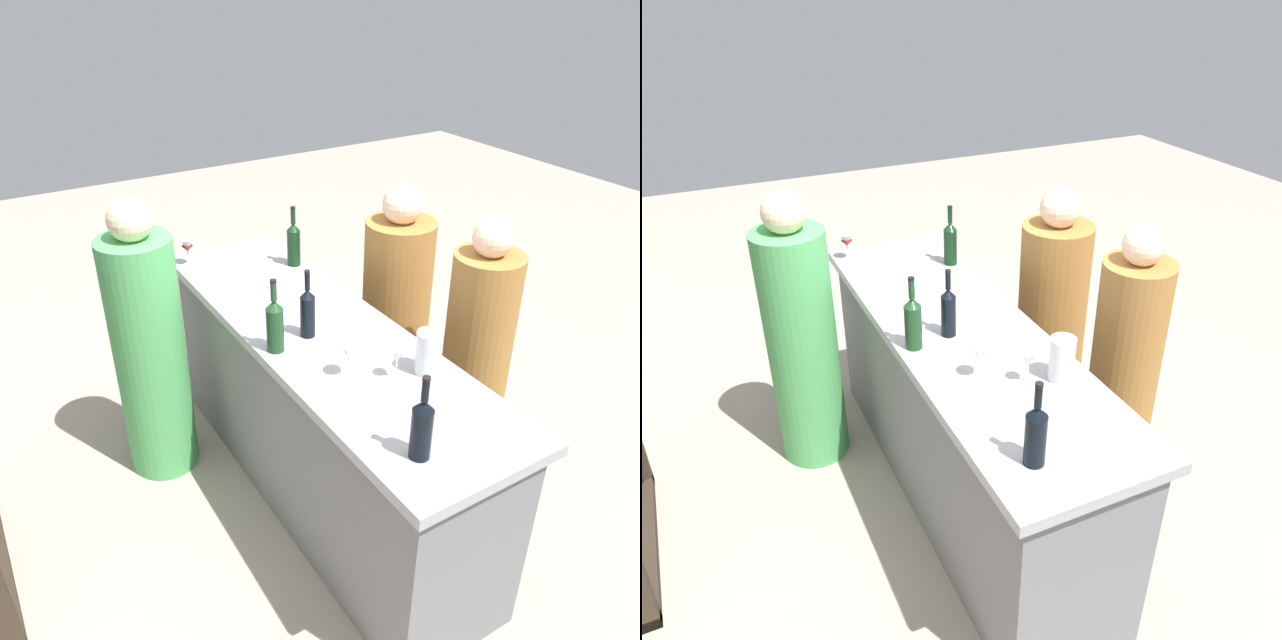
# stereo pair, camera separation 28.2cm
# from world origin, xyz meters

# --- Properties ---
(ground_plane) EXTENTS (12.00, 12.00, 0.00)m
(ground_plane) POSITION_xyz_m (0.00, 0.00, 0.00)
(ground_plane) COLOR #9E9384
(bar_counter) EXTENTS (2.29, 0.67, 1.00)m
(bar_counter) POSITION_xyz_m (0.00, 0.00, 0.50)
(bar_counter) COLOR slate
(bar_counter) RESTS_ON ground
(wine_bottle_leftmost_near_black) EXTENTS (0.08, 0.08, 0.33)m
(wine_bottle_leftmost_near_black) POSITION_xyz_m (-0.91, 0.15, 1.12)
(wine_bottle_leftmost_near_black) COLOR black
(wine_bottle_leftmost_near_black) RESTS_ON bar_counter
(wine_bottle_second_left_olive_green) EXTENTS (0.08, 0.08, 0.34)m
(wine_bottle_second_left_olive_green) POSITION_xyz_m (-0.05, 0.26, 1.13)
(wine_bottle_second_left_olive_green) COLOR #193D1E
(wine_bottle_second_left_olive_green) RESTS_ON bar_counter
(wine_bottle_center_near_black) EXTENTS (0.07, 0.07, 0.33)m
(wine_bottle_center_near_black) POSITION_xyz_m (-0.02, 0.07, 1.12)
(wine_bottle_center_near_black) COLOR black
(wine_bottle_center_near_black) RESTS_ON bar_counter
(wine_bottle_second_right_dark_green) EXTENTS (0.07, 0.07, 0.34)m
(wine_bottle_second_right_dark_green) POSITION_xyz_m (0.69, -0.25, 1.13)
(wine_bottle_second_right_dark_green) COLOR black
(wine_bottle_second_right_dark_green) RESTS_ON bar_counter
(wine_glass_near_left) EXTENTS (0.06, 0.06, 0.14)m
(wine_glass_near_left) POSITION_xyz_m (-0.49, -0.06, 1.10)
(wine_glass_near_left) COLOR white
(wine_glass_near_left) RESTS_ON bar_counter
(wine_glass_near_center) EXTENTS (0.08, 0.08, 0.15)m
(wine_glass_near_center) POSITION_xyz_m (-0.38, 0.10, 1.11)
(wine_glass_near_center) COLOR white
(wine_glass_near_center) RESTS_ON bar_counter
(wine_glass_near_right) EXTENTS (0.07, 0.07, 0.15)m
(wine_glass_near_right) POSITION_xyz_m (1.00, 0.26, 1.11)
(wine_glass_near_right) COLOR white
(wine_glass_near_right) RESTS_ON bar_counter
(water_pitcher) EXTENTS (0.11, 0.11, 0.19)m
(water_pitcher) POSITION_xyz_m (-0.53, -0.20, 1.09)
(water_pitcher) COLOR silver
(water_pitcher) RESTS_ON bar_counter
(person_left_guest) EXTENTS (0.38, 0.38, 1.48)m
(person_left_guest) POSITION_xyz_m (-0.26, -0.77, 0.68)
(person_left_guest) COLOR #9E6B33
(person_left_guest) RESTS_ON ground
(person_center_guest) EXTENTS (0.51, 0.51, 1.46)m
(person_center_guest) POSITION_xyz_m (0.38, -0.74, 0.66)
(person_center_guest) COLOR #9E6B33
(person_center_guest) RESTS_ON ground
(person_right_guest) EXTENTS (0.48, 0.48, 1.55)m
(person_right_guest) POSITION_xyz_m (0.66, 0.63, 0.71)
(person_right_guest) COLOR #4CA559
(person_right_guest) RESTS_ON ground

